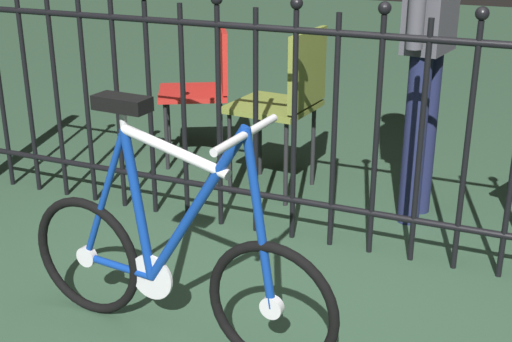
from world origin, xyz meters
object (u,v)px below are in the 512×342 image
at_px(bicycle, 172,260).
at_px(chair_red, 206,82).
at_px(person_visitor, 431,15).
at_px(chair_olive, 287,95).

xyz_separation_m(bicycle, chair_red, (-0.79, 1.80, 0.18)).
bearing_deg(person_visitor, chair_olive, 177.02).
xyz_separation_m(bicycle, chair_olive, (-0.13, 1.49, 0.24)).
height_order(bicycle, chair_red, bicycle).
height_order(chair_red, person_visitor, person_visitor).
xyz_separation_m(bicycle, person_visitor, (0.60, 1.45, 0.71)).
bearing_deg(chair_olive, person_visitor, -2.98).
relative_size(bicycle, person_visitor, 0.75).
bearing_deg(chair_red, person_visitor, -14.18).
relative_size(bicycle, chair_olive, 1.40).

